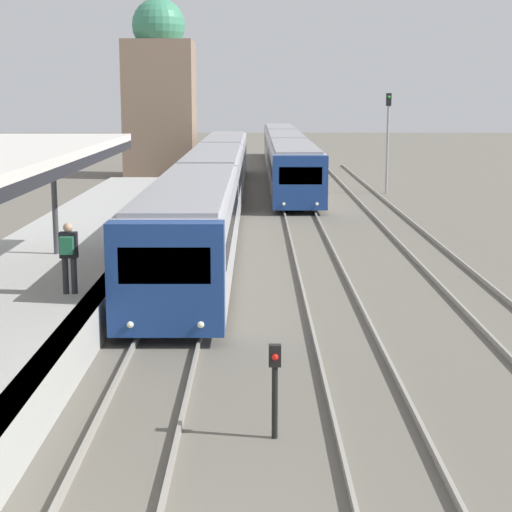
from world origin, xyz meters
name	(u,v)px	position (x,y,z in m)	size (l,w,h in m)	color
person_on_platform	(67,252)	(-2.33, 11.48, 1.98)	(0.40, 0.40, 1.66)	#2D2D33
train_near	(213,178)	(0.00, 32.71, 1.63)	(2.61, 44.71, 2.93)	navy
train_far	(284,152)	(4.05, 52.42, 1.62)	(2.58, 41.93, 2.91)	navy
signal_post_near	(274,380)	(2.30, 5.37, 1.00)	(0.20, 0.21, 1.59)	black
signal_mast_far	(387,132)	(9.43, 40.71, 3.50)	(0.28, 0.29, 5.64)	gray
distant_domed_building	(159,94)	(-4.53, 51.14, 5.60)	(4.64, 4.64, 11.89)	#89705B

